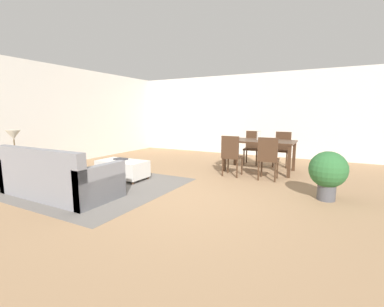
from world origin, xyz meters
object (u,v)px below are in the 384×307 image
at_px(couch, 58,179).
at_px(book_on_ottoman, 121,159).
at_px(dining_chair_far_left, 252,146).
at_px(side_table, 16,163).
at_px(dining_chair_near_left, 231,154).
at_px(dining_chair_far_right, 282,147).
at_px(ottoman_table, 123,168).
at_px(table_lamp, 13,136).
at_px(dining_table, 260,144).
at_px(dining_chair_near_right, 268,156).
at_px(potted_plant, 328,172).
at_px(vase_centerpiece, 259,136).

relative_size(couch, book_on_ottoman, 8.07).
bearing_deg(dining_chair_far_left, couch, -116.34).
relative_size(side_table, dining_chair_near_left, 0.61).
bearing_deg(dining_chair_far_left, dining_chair_far_right, 3.90).
height_order(couch, dining_chair_near_left, dining_chair_near_left).
relative_size(couch, ottoman_table, 1.97).
xyz_separation_m(couch, table_lamp, (-1.35, 0.05, 0.69)).
bearing_deg(dining_table, dining_chair_far_left, 116.31).
bearing_deg(dining_chair_near_right, dining_chair_far_right, 89.74).
relative_size(dining_table, dining_chair_near_left, 1.77).
xyz_separation_m(couch, dining_chair_near_left, (2.16, 2.73, 0.23)).
bearing_deg(book_on_ottoman, couch, -92.92).
distance_m(table_lamp, dining_chair_near_left, 4.44).
bearing_deg(dining_table, dining_chair_near_left, -115.62).
bearing_deg(dining_chair_near_left, ottoman_table, -145.98).
xyz_separation_m(ottoman_table, book_on_ottoman, (-0.10, 0.06, 0.19)).
relative_size(dining_chair_near_right, potted_plant, 1.14).
relative_size(table_lamp, dining_chair_near_left, 0.57).
bearing_deg(couch, book_on_ottoman, 87.08).
bearing_deg(dining_chair_near_left, dining_chair_far_left, 89.34).
bearing_deg(potted_plant, ottoman_table, -172.43).
bearing_deg(ottoman_table, dining_chair_near_right, 25.82).
bearing_deg(vase_centerpiece, dining_chair_near_left, -112.47).
xyz_separation_m(couch, book_on_ottoman, (0.07, 1.45, 0.13)).
xyz_separation_m(dining_table, dining_chair_far_right, (0.40, 0.86, -0.15)).
bearing_deg(dining_table, side_table, -137.96).
bearing_deg(table_lamp, dining_chair_far_left, 50.92).
bearing_deg(ottoman_table, table_lamp, -138.87).
xyz_separation_m(dining_chair_near_right, book_on_ottoman, (-2.89, -1.29, -0.10)).
xyz_separation_m(dining_chair_far_left, vase_centerpiece, (0.35, -0.77, 0.35)).
xyz_separation_m(table_lamp, dining_table, (3.93, 3.54, -0.31)).
bearing_deg(dining_chair_far_right, couch, -123.72).
relative_size(book_on_ottoman, potted_plant, 0.32).
xyz_separation_m(table_lamp, dining_chair_far_left, (3.53, 4.35, -0.46)).
height_order(table_lamp, dining_chair_near_right, table_lamp).
xyz_separation_m(couch, vase_centerpiece, (2.53, 3.63, 0.58)).
bearing_deg(dining_chair_far_right, side_table, -134.50).
height_order(dining_chair_near_right, vase_centerpiece, vase_centerpiece).
height_order(dining_table, dining_chair_near_right, dining_chair_near_right).
xyz_separation_m(book_on_ottoman, potted_plant, (4.02, 0.46, 0.06)).
bearing_deg(ottoman_table, couch, -97.18).
height_order(couch, dining_chair_far_left, dining_chair_far_left).
relative_size(table_lamp, dining_chair_far_left, 0.57).
relative_size(dining_chair_near_left, vase_centerpiece, 4.33).
xyz_separation_m(dining_chair_near_left, vase_centerpiece, (0.37, 0.90, 0.35)).
height_order(dining_chair_far_left, vase_centerpiece, vase_centerpiece).
bearing_deg(book_on_ottoman, vase_centerpiece, 41.62).
bearing_deg(vase_centerpiece, side_table, -137.36).
bearing_deg(dining_chair_far_right, potted_plant, -66.17).
distance_m(ottoman_table, dining_table, 3.29).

